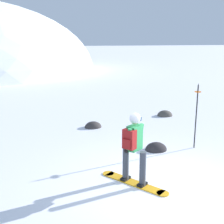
% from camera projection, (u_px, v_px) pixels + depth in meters
% --- Properties ---
extents(ground_plane, '(300.00, 300.00, 0.00)m').
position_uv_depth(ground_plane, '(162.00, 186.00, 6.83)').
color(ground_plane, white).
extents(snowboarder_main, '(1.16, 1.57, 1.71)m').
position_uv_depth(snowboarder_main, '(134.00, 147.00, 6.71)').
color(snowboarder_main, orange).
rests_on(snowboarder_main, ground).
extents(piste_marker_near, '(0.20, 0.20, 2.04)m').
position_uv_depth(piste_marker_near, '(196.00, 112.00, 8.97)').
color(piste_marker_near, black).
rests_on(piste_marker_near, ground).
extents(rock_dark, '(0.65, 0.55, 0.46)m').
position_uv_depth(rock_dark, '(93.00, 127.00, 11.38)').
color(rock_dark, '#383333').
rests_on(rock_dark, ground).
extents(rock_mid, '(0.69, 0.59, 0.48)m').
position_uv_depth(rock_mid, '(165.00, 116.00, 13.11)').
color(rock_mid, '#4C4742').
rests_on(rock_mid, ground).
extents(rock_small, '(0.68, 0.58, 0.47)m').
position_uv_depth(rock_small, '(156.00, 150.00, 9.05)').
color(rock_small, '#282628').
rests_on(rock_small, ground).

